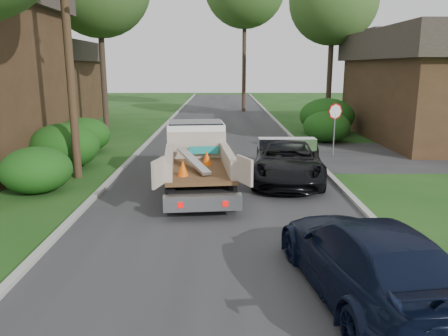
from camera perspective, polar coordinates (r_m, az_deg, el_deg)
ground at (r=11.86m, az=-0.17°, el=-7.17°), size 120.00×120.00×0.00m
road at (r=21.52m, az=-0.20°, el=2.11°), size 8.00×90.00×0.02m
curb_left at (r=21.90m, az=-11.00°, el=2.20°), size 0.20×90.00×0.12m
curb_right at (r=21.90m, az=10.60°, el=2.22°), size 0.20×90.00×0.12m
stop_sign at (r=20.92m, az=14.28°, el=6.30°), size 0.71×0.32×2.48m
utility_pole at (r=17.04m, az=-19.74°, el=15.95°), size 2.42×1.25×10.00m
house_left_far at (r=35.78m, az=-22.77°, el=10.41°), size 7.56×7.56×6.00m
hedge_left_a at (r=15.78m, az=-23.32°, el=-0.22°), size 2.34×2.34×1.53m
hedge_left_b at (r=19.05m, az=-20.17°, el=2.70°), size 2.86×2.86×1.87m
hedge_left_c at (r=22.43m, az=-17.90°, el=4.11°), size 2.60×2.60×1.70m
hedge_right_a at (r=25.03m, az=13.25°, el=5.27°), size 2.60×2.60×1.70m
hedge_right_b at (r=28.06m, az=13.28°, el=6.61°), size 3.38×3.38×2.21m
tree_right_far at (r=32.32m, az=14.12°, el=20.50°), size 6.00×6.00×11.50m
flatbed_truck at (r=15.15m, az=-3.55°, el=1.90°), size 2.90×5.89×2.16m
black_pickup at (r=16.17m, az=8.35°, el=0.95°), size 3.18×5.65×1.49m
navy_suv at (r=8.41m, az=18.23°, el=-11.21°), size 2.78×5.35×1.48m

